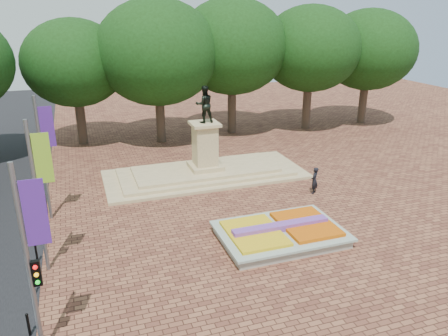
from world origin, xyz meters
name	(u,v)px	position (x,y,z in m)	size (l,w,h in m)	color
ground	(248,225)	(0.00, 0.00, 0.00)	(90.00, 90.00, 0.00)	brown
flower_bed	(281,233)	(1.03, -2.00, 0.38)	(6.30, 4.30, 0.91)	gray
monument	(205,164)	(0.00, 8.00, 0.88)	(14.00, 6.00, 6.40)	tan
tree_row_back	(197,63)	(2.33, 18.00, 6.67)	(44.80, 8.80, 10.43)	#382B1F
banner_poles	(39,193)	(-10.08, -1.31, 3.88)	(0.88, 11.17, 7.00)	slate
bollard_row	(35,267)	(-10.70, -1.50, 0.53)	(0.12, 13.12, 0.98)	black
pedestrian	(314,180)	(5.71, 2.77, 0.88)	(0.64, 0.42, 1.75)	black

